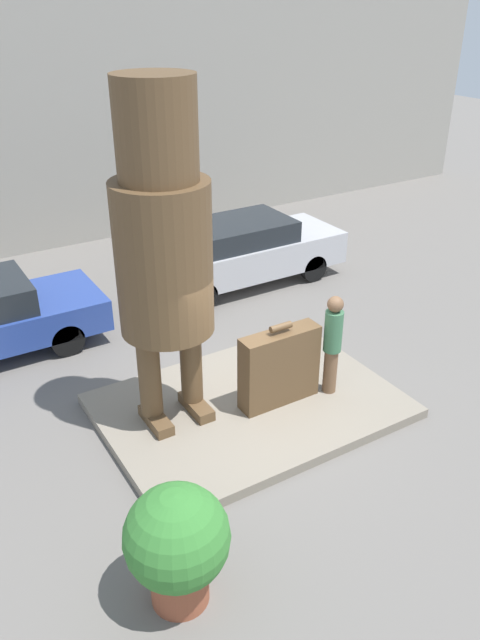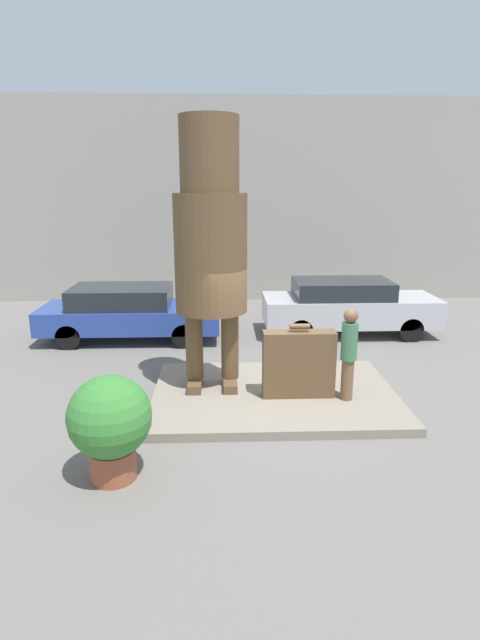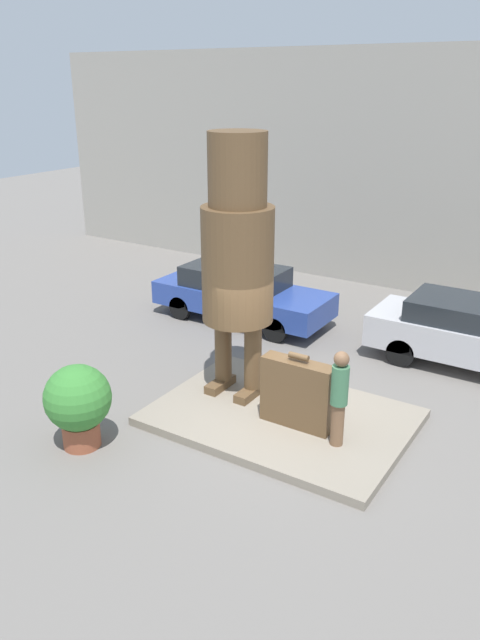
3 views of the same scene
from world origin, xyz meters
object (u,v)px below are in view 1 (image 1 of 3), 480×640
at_px(parked_car_silver, 241,250).
at_px(planter_pot, 177,542).
at_px(statue_figure, 163,237).
at_px(giant_suitcase, 279,367).
at_px(tourist, 333,341).

distance_m(parked_car_silver, planter_pot, 8.55).
bearing_deg(parked_car_silver, planter_pot, -125.92).
xyz_separation_m(parked_car_silver, planter_pot, (-5.02, -6.92, 0.05)).
distance_m(statue_figure, planter_pot, 3.93).
xyz_separation_m(giant_suitcase, planter_pot, (-2.96, -2.39, 0.07)).
distance_m(tourist, parked_car_silver, 4.89).
relative_size(giant_suitcase, planter_pot, 0.93).
distance_m(giant_suitcase, parked_car_silver, 4.98).
relative_size(giant_suitcase, tourist, 0.81).
xyz_separation_m(statue_figure, parked_car_silver, (3.66, 3.98, -2.28)).
xyz_separation_m(giant_suitcase, parked_car_silver, (2.05, 4.53, 0.02)).
xyz_separation_m(tourist, parked_car_silver, (1.18, 4.74, -0.30)).
bearing_deg(parked_car_silver, tourist, -103.99).
bearing_deg(giant_suitcase, statue_figure, 161.01).
xyz_separation_m(statue_figure, giant_suitcase, (1.61, -0.55, -2.30)).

